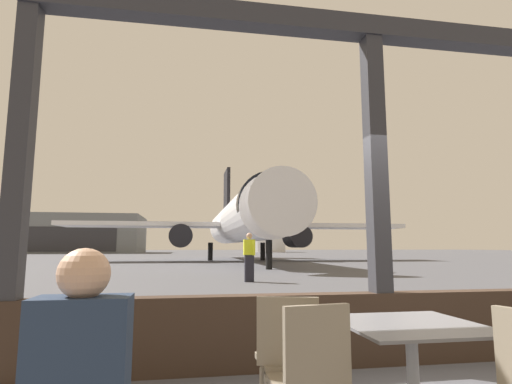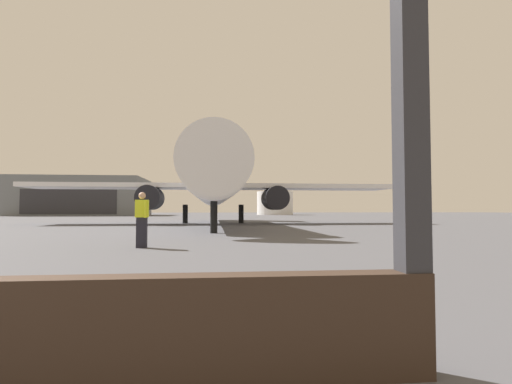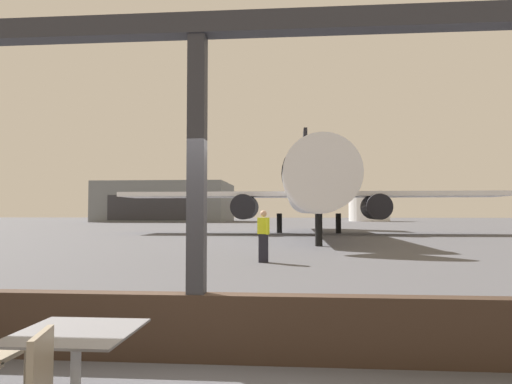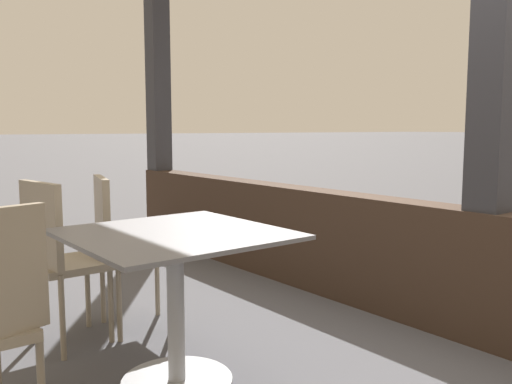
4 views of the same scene
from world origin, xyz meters
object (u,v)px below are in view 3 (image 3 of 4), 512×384
at_px(dining_table, 76,365).
at_px(airplane, 310,190).
at_px(ground_crew_worker, 263,235).
at_px(fuel_storage_tank, 369,208).
at_px(distant_hangar, 168,202).

relative_size(dining_table, airplane, 0.03).
xyz_separation_m(ground_crew_worker, fuel_storage_tank, (15.84, 75.15, 1.64)).
height_order(dining_table, airplane, airplane).
xyz_separation_m(dining_table, distant_hangar, (-22.40, 82.21, 3.20)).
bearing_deg(fuel_storage_tank, distant_hangar, -173.10).
bearing_deg(dining_table, distant_hangar, 105.24).
bearing_deg(fuel_storage_tank, ground_crew_worker, -101.90).
xyz_separation_m(dining_table, airplane, (2.98, 30.97, 2.92)).
bearing_deg(ground_crew_worker, dining_table, -93.45).
bearing_deg(airplane, ground_crew_worker, -96.73).
height_order(distant_hangar, fuel_storage_tank, distant_hangar).
distance_m(airplane, distant_hangar, 57.18).
relative_size(airplane, distant_hangar, 1.29).
height_order(airplane, distant_hangar, airplane).
distance_m(dining_table, distant_hangar, 85.27).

